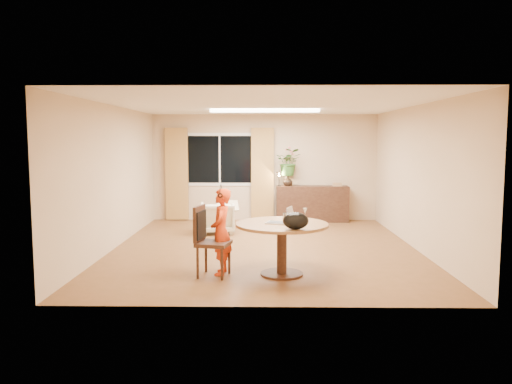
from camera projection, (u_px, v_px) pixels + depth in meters
The scene contains 24 objects.
floor at pixel (265, 248), 9.16m from camera, with size 6.50×6.50×0.00m, color brown.
ceiling at pixel (265, 105), 8.89m from camera, with size 6.50×6.50×0.00m, color white.
wall_back at pixel (264, 168), 12.26m from camera, with size 5.50×5.50×0.00m, color tan.
wall_left at pixel (114, 177), 9.07m from camera, with size 6.50×6.50×0.00m, color tan.
wall_right at pixel (417, 178), 8.99m from camera, with size 6.50×6.50×0.00m, color tan.
window at pixel (220, 159), 12.24m from camera, with size 1.70×0.03×1.30m.
curtain_left at pixel (177, 174), 12.22m from camera, with size 0.55×0.08×2.25m, color brown.
curtain_right at pixel (262, 174), 12.18m from camera, with size 0.55×0.08×2.25m, color brown.
ceiling_panel at pixel (265, 111), 10.09m from camera, with size 2.20×0.35×0.05m, color white.
dining_table at pixel (282, 234), 7.28m from camera, with size 1.35×1.35×0.77m.
dining_chair at pixel (214, 241), 7.23m from camera, with size 0.49×0.45×1.03m, color black, non-canonical shape.
child at pixel (221, 232), 7.33m from camera, with size 0.30×0.46×1.27m, color #BA300E.
laptop at pixel (279, 215), 7.24m from camera, with size 0.39×0.26×0.26m, color #B7B7BC, non-canonical shape.
tumbler at pixel (285, 216), 7.58m from camera, with size 0.07×0.07×0.10m, color white, non-canonical shape.
wine_glass at pixel (305, 215), 7.41m from camera, with size 0.07×0.07×0.21m, color white, non-canonical shape.
pot_lid at pixel (296, 219), 7.50m from camera, with size 0.20×0.20×0.03m, color white, non-canonical shape.
handbag at pixel (296, 221), 6.74m from camera, with size 0.35×0.21×0.24m, color black, non-canonical shape.
armchair at pixel (218, 218), 10.60m from camera, with size 0.70×0.72×0.65m, color beige.
throw at pixel (228, 202), 10.54m from camera, with size 0.45×0.55×0.03m, color beige, non-canonical shape.
sideboard at pixel (312, 204), 12.09m from camera, with size 1.73×0.42×0.87m, color black.
vase at pixel (288, 181), 12.05m from camera, with size 0.24×0.24×0.25m, color black.
bouquet at pixel (289, 162), 12.00m from camera, with size 0.59×0.51×0.66m, color #296626.
book_stack at pixel (337, 184), 12.03m from camera, with size 0.21×0.16×0.09m, color #8B6346, non-canonical shape.
desk_lamp at pixel (279, 179), 11.99m from camera, with size 0.15×0.15×0.36m, color black, non-canonical shape.
Camera 1 is at (-0.02, -9.01, 1.98)m, focal length 35.00 mm.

